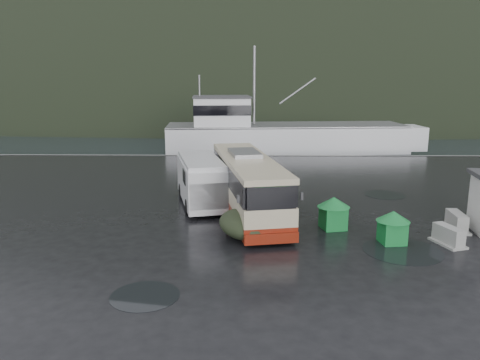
{
  "coord_description": "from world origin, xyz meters",
  "views": [
    {
      "loc": [
        -0.47,
        -21.19,
        6.87
      ],
      "look_at": [
        -0.8,
        2.2,
        1.7
      ],
      "focal_mm": 35.0,
      "sensor_mm": 36.0,
      "label": 1
    }
  ],
  "objects_px": {
    "white_van": "(201,204)",
    "fishing_trawler": "(286,145)",
    "dome_tent": "(245,237)",
    "waste_bin_right": "(391,243)",
    "jersey_barrier_a": "(456,230)",
    "coach_bus": "(247,211)",
    "waste_bin_left": "(333,228)",
    "jersey_barrier_b": "(447,244)"
  },
  "relations": [
    {
      "from": "jersey_barrier_a",
      "to": "fishing_trawler",
      "type": "height_order",
      "value": "fishing_trawler"
    },
    {
      "from": "coach_bus",
      "to": "waste_bin_left",
      "type": "xyz_separation_m",
      "value": [
        3.95,
        -2.74,
        0.0
      ]
    },
    {
      "from": "white_van",
      "to": "dome_tent",
      "type": "height_order",
      "value": "white_van"
    },
    {
      "from": "coach_bus",
      "to": "white_van",
      "type": "xyz_separation_m",
      "value": [
        -2.55,
        1.48,
        0.0
      ]
    },
    {
      "from": "dome_tent",
      "to": "jersey_barrier_a",
      "type": "distance_m",
      "value": 9.72
    },
    {
      "from": "waste_bin_left",
      "to": "waste_bin_right",
      "type": "xyz_separation_m",
      "value": [
        2.14,
        -1.93,
        0.0
      ]
    },
    {
      "from": "jersey_barrier_a",
      "to": "fishing_trawler",
      "type": "relative_size",
      "value": 0.06
    },
    {
      "from": "waste_bin_left",
      "to": "dome_tent",
      "type": "bearing_deg",
      "value": -162.88
    },
    {
      "from": "fishing_trawler",
      "to": "dome_tent",
      "type": "bearing_deg",
      "value": -102.81
    },
    {
      "from": "fishing_trawler",
      "to": "waste_bin_right",
      "type": "bearing_deg",
      "value": -90.5
    },
    {
      "from": "coach_bus",
      "to": "white_van",
      "type": "relative_size",
      "value": 1.76
    },
    {
      "from": "waste_bin_right",
      "to": "fishing_trawler",
      "type": "relative_size",
      "value": 0.05
    },
    {
      "from": "waste_bin_left",
      "to": "waste_bin_right",
      "type": "bearing_deg",
      "value": -42.03
    },
    {
      "from": "white_van",
      "to": "fishing_trawler",
      "type": "distance_m",
      "value": 23.91
    },
    {
      "from": "white_van",
      "to": "waste_bin_left",
      "type": "bearing_deg",
      "value": -46.12
    },
    {
      "from": "jersey_barrier_a",
      "to": "jersey_barrier_b",
      "type": "distance_m",
      "value": 2.21
    },
    {
      "from": "jersey_barrier_a",
      "to": "white_van",
      "type": "bearing_deg",
      "value": 160.09
    },
    {
      "from": "fishing_trawler",
      "to": "waste_bin_left",
      "type": "bearing_deg",
      "value": -94.7
    },
    {
      "from": "dome_tent",
      "to": "jersey_barrier_a",
      "type": "relative_size",
      "value": 1.84
    },
    {
      "from": "dome_tent",
      "to": "white_van",
      "type": "bearing_deg",
      "value": 114.1
    },
    {
      "from": "dome_tent",
      "to": "jersey_barrier_a",
      "type": "height_order",
      "value": "dome_tent"
    },
    {
      "from": "fishing_trawler",
      "to": "coach_bus",
      "type": "bearing_deg",
      "value": -103.87
    },
    {
      "from": "waste_bin_right",
      "to": "dome_tent",
      "type": "height_order",
      "value": "waste_bin_right"
    },
    {
      "from": "white_van",
      "to": "fishing_trawler",
      "type": "bearing_deg",
      "value": 61.01
    },
    {
      "from": "waste_bin_left",
      "to": "jersey_barrier_b",
      "type": "relative_size",
      "value": 0.96
    },
    {
      "from": "waste_bin_right",
      "to": "jersey_barrier_a",
      "type": "height_order",
      "value": "waste_bin_right"
    },
    {
      "from": "waste_bin_right",
      "to": "fishing_trawler",
      "type": "xyz_separation_m",
      "value": [
        -2.11,
        29.15,
        0.0
      ]
    },
    {
      "from": "dome_tent",
      "to": "jersey_barrier_b",
      "type": "xyz_separation_m",
      "value": [
        8.5,
        -0.8,
        0.0
      ]
    },
    {
      "from": "white_van",
      "to": "jersey_barrier_a",
      "type": "relative_size",
      "value": 3.76
    },
    {
      "from": "jersey_barrier_b",
      "to": "fishing_trawler",
      "type": "xyz_separation_m",
      "value": [
        -4.42,
        29.27,
        0.0
      ]
    },
    {
      "from": "coach_bus",
      "to": "white_van",
      "type": "height_order",
      "value": "coach_bus"
    },
    {
      "from": "waste_bin_left",
      "to": "jersey_barrier_a",
      "type": "height_order",
      "value": "waste_bin_left"
    },
    {
      "from": "coach_bus",
      "to": "fishing_trawler",
      "type": "relative_size",
      "value": 0.38
    },
    {
      "from": "waste_bin_right",
      "to": "jersey_barrier_a",
      "type": "bearing_deg",
      "value": 26.96
    },
    {
      "from": "jersey_barrier_b",
      "to": "fishing_trawler",
      "type": "height_order",
      "value": "fishing_trawler"
    },
    {
      "from": "coach_bus",
      "to": "jersey_barrier_b",
      "type": "xyz_separation_m",
      "value": [
        8.4,
        -4.79,
        0.0
      ]
    },
    {
      "from": "jersey_barrier_b",
      "to": "waste_bin_right",
      "type": "bearing_deg",
      "value": 176.97
    },
    {
      "from": "waste_bin_left",
      "to": "dome_tent",
      "type": "xyz_separation_m",
      "value": [
        -4.06,
        -1.25,
        0.0
      ]
    },
    {
      "from": "coach_bus",
      "to": "waste_bin_left",
      "type": "height_order",
      "value": "coach_bus"
    },
    {
      "from": "jersey_barrier_a",
      "to": "fishing_trawler",
      "type": "bearing_deg",
      "value": 101.51
    },
    {
      "from": "coach_bus",
      "to": "dome_tent",
      "type": "xyz_separation_m",
      "value": [
        -0.11,
        -3.99,
        0.0
      ]
    },
    {
      "from": "fishing_trawler",
      "to": "jersey_barrier_b",
      "type": "bearing_deg",
      "value": -86.06
    }
  ]
}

